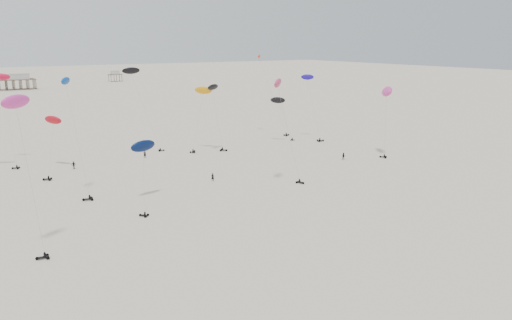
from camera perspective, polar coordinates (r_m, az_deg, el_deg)
ground_plane at (r=199.22m, az=-17.41°, el=4.40°), size 900.00×900.00×0.00m
pavilion_main at (r=343.97m, az=-25.66°, el=7.98°), size 21.00×13.00×9.80m
pavilion_small at (r=387.43m, az=-15.79°, el=9.14°), size 9.00×7.00×8.00m
rig_0 at (r=102.21m, az=3.02°, el=6.54°), size 7.00×6.23×22.08m
rig_1 at (r=99.37m, az=-19.96°, el=3.22°), size 3.66×8.32×22.82m
rig_2 at (r=134.54m, az=-4.63°, el=6.36°), size 5.49×4.80×18.37m
rig_3 at (r=148.09m, az=2.77°, el=6.16°), size 7.37×4.59×13.38m
rig_5 at (r=152.55m, az=6.42°, el=6.91°), size 3.93×10.77×19.64m
rig_6 at (r=95.04m, az=-12.78°, el=0.89°), size 7.86×13.04×14.01m
rig_7 at (r=135.51m, az=-26.78°, el=6.49°), size 4.34×13.47×22.55m
rig_8 at (r=159.13m, az=1.89°, el=7.52°), size 6.71×12.18×25.64m
rig_9 at (r=74.39m, az=-25.30°, el=3.09°), size 4.81×7.09×22.45m
rig_11 at (r=137.08m, az=-13.66°, el=8.74°), size 9.15×5.96×22.81m
rig_12 at (r=133.13m, az=14.71°, el=7.06°), size 6.69×7.42×18.25m
rig_13 at (r=135.91m, az=-6.27°, el=6.58°), size 8.14×5.98×17.54m
rig_14 at (r=124.85m, az=-22.26°, el=3.34°), size 7.71×15.78×16.01m
spectator_0 at (r=107.30m, az=-4.98°, el=-2.41°), size 0.84×0.66×2.07m
spectator_1 at (r=127.81m, az=9.97°, el=0.02°), size 1.21×1.06×2.14m
spectator_2 at (r=124.44m, az=-20.09°, el=-0.97°), size 1.39×0.93×2.17m
spectator_3 at (r=131.50m, az=-12.57°, el=0.28°), size 0.94×0.87×2.12m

